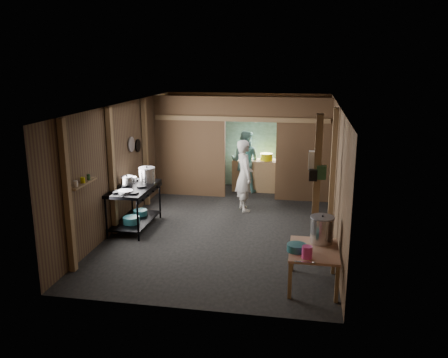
% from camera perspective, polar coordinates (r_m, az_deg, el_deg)
% --- Properties ---
extents(floor, '(4.50, 7.00, 0.00)m').
position_cam_1_polar(floor, '(10.13, 0.20, -5.76)').
color(floor, black).
rests_on(floor, ground).
extents(ceiling, '(4.50, 7.00, 0.00)m').
position_cam_1_polar(ceiling, '(9.55, 0.21, 9.05)').
color(ceiling, '#4D4D4D').
rests_on(ceiling, ground).
extents(wall_back, '(4.50, 0.00, 2.60)m').
position_cam_1_polar(wall_back, '(13.15, 2.84, 4.81)').
color(wall_back, brown).
rests_on(wall_back, ground).
extents(wall_front, '(4.50, 0.00, 2.60)m').
position_cam_1_polar(wall_front, '(6.47, -5.16, -5.47)').
color(wall_front, brown).
rests_on(wall_front, ground).
extents(wall_left, '(0.00, 7.00, 2.60)m').
position_cam_1_polar(wall_left, '(10.37, -12.14, 1.89)').
color(wall_left, brown).
rests_on(wall_left, ground).
extents(wall_right, '(0.00, 7.00, 2.60)m').
position_cam_1_polar(wall_right, '(9.64, 13.51, 0.86)').
color(wall_right, brown).
rests_on(wall_right, ground).
extents(partition_left, '(1.85, 0.10, 2.60)m').
position_cam_1_polar(partition_left, '(12.14, -4.18, 3.97)').
color(partition_left, brown).
rests_on(partition_left, floor).
extents(partition_right, '(1.35, 0.10, 2.60)m').
position_cam_1_polar(partition_right, '(11.77, 9.66, 3.48)').
color(partition_right, brown).
rests_on(partition_right, floor).
extents(partition_header, '(1.30, 0.10, 0.60)m').
position_cam_1_polar(partition_header, '(11.71, 3.31, 8.55)').
color(partition_header, brown).
rests_on(partition_header, wall_back).
extents(turquoise_panel, '(4.40, 0.06, 2.50)m').
position_cam_1_polar(turquoise_panel, '(13.10, 2.81, 4.55)').
color(turquoise_panel, '#94C8C6').
rests_on(turquoise_panel, wall_back).
extents(back_counter, '(1.20, 0.50, 0.85)m').
position_cam_1_polar(back_counter, '(12.76, 3.81, 0.48)').
color(back_counter, olive).
rests_on(back_counter, floor).
extents(wall_clock, '(0.20, 0.03, 0.20)m').
position_cam_1_polar(wall_clock, '(12.94, 3.93, 7.32)').
color(wall_clock, silver).
rests_on(wall_clock, wall_back).
extents(post_left_a, '(0.10, 0.12, 2.60)m').
position_cam_1_polar(post_left_a, '(8.07, -18.57, -2.13)').
color(post_left_a, olive).
rests_on(post_left_a, floor).
extents(post_left_b, '(0.10, 0.12, 2.60)m').
position_cam_1_polar(post_left_b, '(9.63, -13.53, 0.84)').
color(post_left_b, olive).
rests_on(post_left_b, floor).
extents(post_left_c, '(0.10, 0.12, 2.60)m').
position_cam_1_polar(post_left_c, '(11.44, -9.57, 3.17)').
color(post_left_c, olive).
rests_on(post_left_c, floor).
extents(post_right, '(0.10, 0.12, 2.60)m').
position_cam_1_polar(post_right, '(9.44, 13.14, 0.60)').
color(post_right, olive).
rests_on(post_right, floor).
extents(post_free, '(0.12, 0.12, 2.60)m').
position_cam_1_polar(post_free, '(8.36, 11.23, -1.08)').
color(post_free, olive).
rests_on(post_free, floor).
extents(cross_beam, '(4.40, 0.12, 0.12)m').
position_cam_1_polar(cross_beam, '(11.72, 2.04, 7.34)').
color(cross_beam, olive).
rests_on(cross_beam, wall_left).
extents(pan_lid_big, '(0.03, 0.34, 0.34)m').
position_cam_1_polar(pan_lid_big, '(10.65, -11.24, 4.18)').
color(pan_lid_big, gray).
rests_on(pan_lid_big, wall_left).
extents(pan_lid_small, '(0.03, 0.30, 0.30)m').
position_cam_1_polar(pan_lid_small, '(11.04, -10.47, 4.04)').
color(pan_lid_small, black).
rests_on(pan_lid_small, wall_left).
extents(wall_shelf, '(0.14, 0.80, 0.03)m').
position_cam_1_polar(wall_shelf, '(8.45, -16.85, -0.55)').
color(wall_shelf, olive).
rests_on(wall_shelf, wall_left).
extents(jar_white, '(0.07, 0.07, 0.10)m').
position_cam_1_polar(jar_white, '(8.22, -17.66, -0.56)').
color(jar_white, silver).
rests_on(jar_white, wall_shelf).
extents(jar_yellow, '(0.08, 0.08, 0.10)m').
position_cam_1_polar(jar_yellow, '(8.44, -16.88, -0.13)').
color(jar_yellow, '#BBB60B').
rests_on(jar_yellow, wall_shelf).
extents(jar_green, '(0.06, 0.06, 0.10)m').
position_cam_1_polar(jar_green, '(8.63, -16.23, 0.23)').
color(jar_green, '#244D2C').
rests_on(jar_green, wall_shelf).
extents(bag_white, '(0.22, 0.15, 0.32)m').
position_cam_1_polar(bag_white, '(8.32, 11.04, 2.27)').
color(bag_white, silver).
rests_on(bag_white, post_free).
extents(bag_green, '(0.16, 0.12, 0.24)m').
position_cam_1_polar(bag_green, '(8.23, 11.83, 0.80)').
color(bag_green, '#244D2C').
rests_on(bag_green, post_free).
extents(bag_black, '(0.14, 0.10, 0.20)m').
position_cam_1_polar(bag_black, '(8.22, 10.84, 0.47)').
color(bag_black, black).
rests_on(bag_black, post_free).
extents(gas_range, '(0.79, 1.53, 0.91)m').
position_cam_1_polar(gas_range, '(10.06, -10.87, -3.44)').
color(gas_range, black).
rests_on(gas_range, floor).
extents(prep_table, '(0.76, 1.05, 0.62)m').
position_cam_1_polar(prep_table, '(7.63, 10.83, -10.54)').
color(prep_table, tan).
rests_on(prep_table, floor).
extents(stove_pot_large, '(0.45, 0.45, 0.36)m').
position_cam_1_polar(stove_pot_large, '(10.18, -9.37, 0.42)').
color(stove_pot_large, '#B9B9BA').
rests_on(stove_pot_large, gas_range).
extents(stove_pot_med, '(0.29, 0.29, 0.22)m').
position_cam_1_polar(stove_pot_med, '(10.04, -11.77, -0.28)').
color(stove_pot_med, '#B9B9BA').
rests_on(stove_pot_med, gas_range).
extents(stove_saucepan, '(0.20, 0.20, 0.10)m').
position_cam_1_polar(stove_saucepan, '(10.37, -11.04, -0.01)').
color(stove_saucepan, '#B9B9BA').
rests_on(stove_saucepan, gas_range).
extents(frying_pan, '(0.38, 0.56, 0.07)m').
position_cam_1_polar(frying_pan, '(9.52, -11.96, -1.51)').
color(frying_pan, gray).
rests_on(frying_pan, gas_range).
extents(blue_tub_front, '(0.35, 0.35, 0.14)m').
position_cam_1_polar(blue_tub_front, '(9.93, -11.26, -4.95)').
color(blue_tub_front, '#225F69').
rests_on(blue_tub_front, gas_range).
extents(blue_tub_back, '(0.30, 0.30, 0.12)m').
position_cam_1_polar(blue_tub_back, '(10.41, -10.20, -4.06)').
color(blue_tub_back, '#225F69').
rests_on(blue_tub_back, gas_range).
extents(stock_pot, '(0.50, 0.50, 0.46)m').
position_cam_1_polar(stock_pot, '(7.71, 11.87, -6.13)').
color(stock_pot, '#B9B9BA').
rests_on(stock_pot, prep_table).
extents(wash_basin, '(0.35, 0.35, 0.11)m').
position_cam_1_polar(wash_basin, '(7.36, 8.86, -8.28)').
color(wash_basin, '#225F69').
rests_on(wash_basin, prep_table).
extents(pink_bucket, '(0.16, 0.16, 0.19)m').
position_cam_1_polar(pink_bucket, '(7.13, 10.11, -8.80)').
color(pink_bucket, '#D63787').
rests_on(pink_bucket, prep_table).
extents(knife, '(0.30, 0.04, 0.01)m').
position_cam_1_polar(knife, '(7.01, 9.84, -9.96)').
color(knife, '#B9B9BA').
rests_on(knife, prep_table).
extents(yellow_tub, '(0.34, 0.34, 0.19)m').
position_cam_1_polar(yellow_tub, '(12.62, 5.20, 2.71)').
color(yellow_tub, '#BBB60B').
rests_on(yellow_tub, back_counter).
extents(cook, '(0.62, 0.73, 1.69)m').
position_cam_1_polar(cook, '(10.96, 2.50, 0.43)').
color(cook, silver).
rests_on(cook, floor).
extents(worker_back, '(0.90, 0.76, 1.65)m').
position_cam_1_polar(worker_back, '(12.60, 2.56, 2.19)').
color(worker_back, '#5F9996').
rests_on(worker_back, floor).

